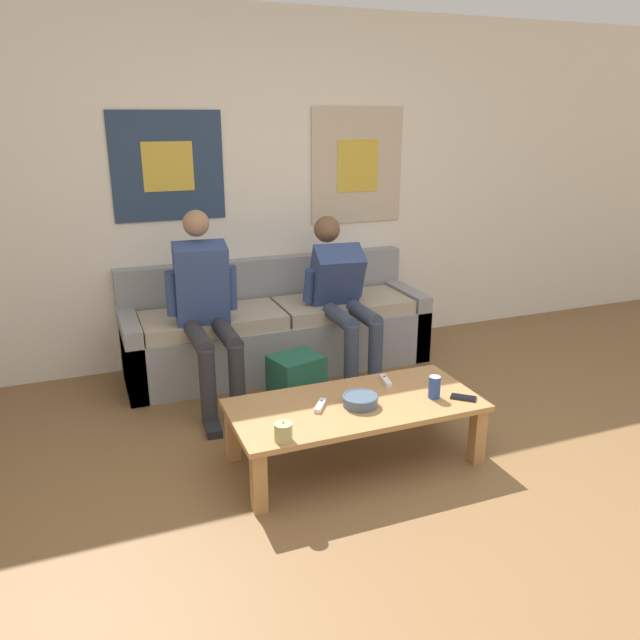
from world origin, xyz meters
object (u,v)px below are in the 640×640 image
couch (277,330)px  person_seated_teen (342,292)px  person_seated_adult (206,304)px  backpack (298,385)px  game_controller_near_left (320,406)px  game_controller_near_right (386,381)px  ceramic_bowl (360,400)px  coffee_table (355,411)px  drink_can_blue (434,387)px  pillar_candle (283,432)px  cell_phone (463,398)px

couch → person_seated_teen: person_seated_teen is taller
person_seated_adult → backpack: person_seated_adult is taller
game_controller_near_left → game_controller_near_right: (0.47, 0.16, 0.00)m
couch → ceramic_bowl: couch is taller
coffee_table → game_controller_near_right: game_controller_near_right is taller
couch → game_controller_near_left: 1.47m
person_seated_adult → game_controller_near_left: bearing=-70.8°
game_controller_near_left → drink_can_blue: bearing=-10.1°
coffee_table → ceramic_bowl: size_ratio=6.99×
person_seated_teen → pillar_candle: (-0.90, -1.40, -0.23)m
coffee_table → pillar_candle: (-0.49, -0.25, 0.09)m
coffee_table → ceramic_bowl: bearing=-76.7°
backpack → coffee_table: bearing=-83.0°
person_seated_teen → person_seated_adult: bearing=-175.3°
coffee_table → couch: bearing=89.0°
backpack → drink_can_blue: size_ratio=2.97×
person_seated_adult → person_seated_teen: 0.99m
person_seated_teen → ceramic_bowl: person_seated_teen is taller
coffee_table → game_controller_near_left: bearing=176.2°
person_seated_teen → pillar_candle: bearing=-122.8°
person_seated_teen → cell_phone: size_ratio=7.67×
pillar_candle → backpack: bearing=66.9°
couch → person_seated_teen: bearing=-37.9°
drink_can_blue → game_controller_near_left: bearing=169.9°
cell_phone → ceramic_bowl: bearing=167.2°
ceramic_bowl → game_controller_near_left: bearing=165.3°
coffee_table → drink_can_blue: size_ratio=10.85×
backpack → game_controller_near_left: size_ratio=2.69×
cell_phone → backpack: bearing=127.2°
drink_can_blue → game_controller_near_right: drink_can_blue is taller
ceramic_bowl → pillar_candle: bearing=-157.6°
coffee_table → cell_phone: (0.57, -0.17, 0.06)m
backpack → pillar_candle: (-0.40, -0.94, 0.22)m
person_seated_teen → cell_phone: bearing=-83.4°
backpack → person_seated_teen: bearing=42.7°
person_seated_adult → drink_can_blue: bearing=-49.8°
coffee_table → game_controller_near_left: 0.21m
person_seated_adult → pillar_candle: size_ratio=12.31×
ceramic_bowl → coffee_table: bearing=103.3°
coffee_table → drink_can_blue: bearing=-12.9°
person_seated_teen → pillar_candle: person_seated_teen is taller
person_seated_teen → drink_can_blue: size_ratio=9.01×
cell_phone → person_seated_adult: bearing=132.4°
drink_can_blue → cell_phone: drink_can_blue is taller
pillar_candle → game_controller_near_left: (0.29, 0.26, -0.03)m
ceramic_bowl → person_seated_adult: bearing=117.3°
drink_can_blue → couch: bearing=104.4°
person_seated_teen → game_controller_near_right: bearing=-98.3°
couch → cell_phone: (0.54, -1.63, 0.07)m
coffee_table → pillar_candle: bearing=-153.2°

